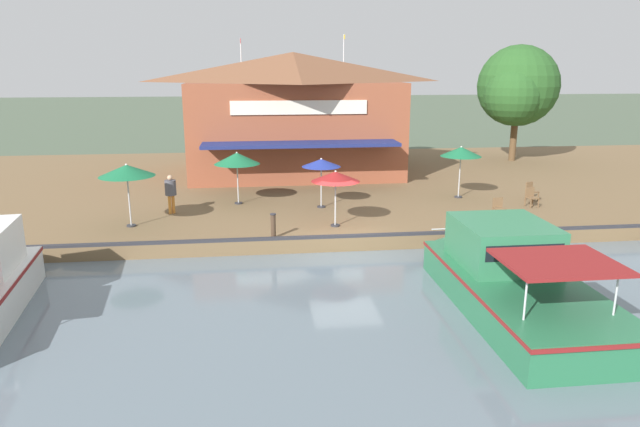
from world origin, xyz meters
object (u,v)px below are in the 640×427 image
object	(u,v)px
patio_umbrella_back_row	(321,163)
cafe_chair_back_row_seat	(499,207)
patio_umbrella_by_entrance	(237,158)
patio_umbrella_mid_patio_right	(336,177)
motorboat_distant_upstream	(506,274)
patio_umbrella_mid_patio_left	(127,171)
tree_behind_restaurant	(517,88)
tree_upstream_bank	(368,96)
person_near_entrance	(171,190)
mooring_post	(273,226)
cafe_chair_mid_patio	(531,190)
waterfront_restaurant	(294,113)
cafe_chair_far_corner_seat	(531,196)
patio_umbrella_near_quay_edge	(461,152)

from	to	relation	value
patio_umbrella_back_row	cafe_chair_back_row_seat	distance (m)	7.70
patio_umbrella_by_entrance	patio_umbrella_mid_patio_right	bearing A→B (deg)	42.37
patio_umbrella_mid_patio_right	motorboat_distant_upstream	distance (m)	7.86
patio_umbrella_mid_patio_left	cafe_chair_back_row_seat	size ratio (longest dim) A/B	2.93
patio_umbrella_mid_patio_left	patio_umbrella_by_entrance	bearing A→B (deg)	128.66
motorboat_distant_upstream	tree_behind_restaurant	world-z (taller)	tree_behind_restaurant
patio_umbrella_by_entrance	tree_behind_restaurant	distance (m)	20.38
patio_umbrella_mid_patio_right	tree_upstream_bank	distance (m)	17.92
cafe_chair_back_row_seat	tree_behind_restaurant	size ratio (longest dim) A/B	0.11
motorboat_distant_upstream	tree_upstream_bank	distance (m)	23.98
patio_umbrella_mid_patio_right	person_near_entrance	size ratio (longest dim) A/B	1.34
cafe_chair_back_row_seat	mooring_post	world-z (taller)	mooring_post
mooring_post	tree_behind_restaurant	distance (m)	22.79
patio_umbrella_mid_patio_left	patio_umbrella_by_entrance	world-z (taller)	patio_umbrella_mid_patio_left
cafe_chair_mid_patio	mooring_post	distance (m)	13.04
patio_umbrella_mid_patio_left	tree_behind_restaurant	xyz separation A→B (m)	(-13.22, 21.72, 2.47)
waterfront_restaurant	tree_behind_restaurant	world-z (taller)	waterfront_restaurant
patio_umbrella_mid_patio_right	cafe_chair_back_row_seat	distance (m)	7.05
patio_umbrella_back_row	person_near_entrance	world-z (taller)	patio_umbrella_back_row
patio_umbrella_by_entrance	tree_behind_restaurant	size ratio (longest dim) A/B	0.32
patio_umbrella_by_entrance	cafe_chair_mid_patio	distance (m)	13.71
patio_umbrella_mid_patio_right	cafe_chair_far_corner_seat	world-z (taller)	patio_umbrella_mid_patio_right
cafe_chair_mid_patio	tree_upstream_bank	bearing A→B (deg)	-160.07
patio_umbrella_mid_patio_right	person_near_entrance	bearing A→B (deg)	-112.75
patio_umbrella_by_entrance	cafe_chair_back_row_seat	distance (m)	11.50
patio_umbrella_mid_patio_left	cafe_chair_mid_patio	size ratio (longest dim) A/B	2.93
patio_umbrella_back_row	cafe_chair_mid_patio	distance (m)	10.03
patio_umbrella_mid_patio_right	patio_umbrella_near_quay_edge	bearing A→B (deg)	122.84
patio_umbrella_back_row	patio_umbrella_mid_patio_right	distance (m)	3.09
patio_umbrella_mid_patio_left	cafe_chair_back_row_seat	bearing A→B (deg)	87.95
person_near_entrance	mooring_post	xyz separation A→B (m)	(4.07, 4.16, -0.57)
patio_umbrella_mid_patio_left	tree_upstream_bank	bearing A→B (deg)	142.02
patio_umbrella_by_entrance	mooring_post	size ratio (longest dim) A/B	2.59
patio_umbrella_mid_patio_left	patio_umbrella_near_quay_edge	xyz separation A→B (m)	(-3.31, 14.53, -0.02)
motorboat_distant_upstream	cafe_chair_far_corner_seat	bearing A→B (deg)	149.54
cafe_chair_mid_patio	tree_behind_restaurant	distance (m)	12.31
patio_umbrella_mid_patio_left	patio_umbrella_near_quay_edge	bearing A→B (deg)	102.84
cafe_chair_mid_patio	tree_behind_restaurant	size ratio (longest dim) A/B	0.11
cafe_chair_mid_patio	motorboat_distant_upstream	xyz separation A→B (m)	(9.81, -5.66, -0.23)
tree_behind_restaurant	tree_upstream_bank	xyz separation A→B (m)	(-3.01, -9.05, -0.59)
person_near_entrance	tree_behind_restaurant	bearing A→B (deg)	119.13
patio_umbrella_by_entrance	patio_umbrella_back_row	xyz separation A→B (m)	(1.13, 3.67, -0.09)
patio_umbrella_back_row	motorboat_distant_upstream	distance (m)	10.63
waterfront_restaurant	patio_umbrella_by_entrance	xyz separation A→B (m)	(7.64, -3.12, -1.39)
tree_behind_restaurant	cafe_chair_mid_patio	bearing A→B (deg)	-20.38
cafe_chair_mid_patio	mooring_post	size ratio (longest dim) A/B	0.92
cafe_chair_far_corner_seat	patio_umbrella_by_entrance	bearing A→B (deg)	-99.16
patio_umbrella_mid_patio_left	patio_umbrella_mid_patio_right	distance (m)	8.02
patio_umbrella_by_entrance	patio_umbrella_back_row	world-z (taller)	patio_umbrella_by_entrance
patio_umbrella_near_quay_edge	cafe_chair_back_row_seat	world-z (taller)	patio_umbrella_near_quay_edge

